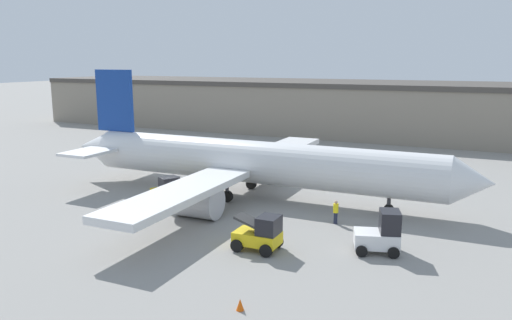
# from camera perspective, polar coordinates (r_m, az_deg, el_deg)

# --- Properties ---
(ground_plane) EXTENTS (400.00, 400.00, 0.00)m
(ground_plane) POSITION_cam_1_polar(r_m,az_deg,el_deg) (40.93, 0.00, -4.27)
(ground_plane) COLOR gray
(terminal_building) EXTENTS (97.25, 18.07, 7.83)m
(terminal_building) POSITION_cam_1_polar(r_m,az_deg,el_deg) (78.88, 8.00, 6.09)
(terminal_building) COLOR gray
(terminal_building) RESTS_ON ground_plane
(airplane) EXTENTS (36.12, 31.85, 10.18)m
(airplane) POSITION_cam_1_polar(r_m,az_deg,el_deg) (40.65, -1.20, -0.28)
(airplane) COLOR silver
(airplane) RESTS_ON ground_plane
(ground_crew_worker) EXTENTS (0.36, 0.36, 1.64)m
(ground_crew_worker) POSITION_cam_1_polar(r_m,az_deg,el_deg) (34.66, 9.10, -5.81)
(ground_crew_worker) COLOR #1E2338
(ground_crew_worker) RESTS_ON ground_plane
(baggage_tug) EXTENTS (3.02, 2.74, 2.35)m
(baggage_tug) POSITION_cam_1_polar(r_m,az_deg,el_deg) (38.99, -10.17, -3.66)
(baggage_tug) COLOR yellow
(baggage_tug) RESTS_ON ground_plane
(belt_loader_truck) EXTENTS (2.66, 1.89, 2.15)m
(belt_loader_truck) POSITION_cam_1_polar(r_m,az_deg,el_deg) (29.56, 0.50, -8.43)
(belt_loader_truck) COLOR yellow
(belt_loader_truck) RESTS_ON ground_plane
(pushback_tug) EXTENTS (2.92, 2.58, 2.52)m
(pushback_tug) POSITION_cam_1_polar(r_m,az_deg,el_deg) (30.12, 14.08, -8.20)
(pushback_tug) COLOR silver
(pushback_tug) RESTS_ON ground_plane
(safety_cone_near) EXTENTS (0.36, 0.36, 0.55)m
(safety_cone_near) POSITION_cam_1_polar(r_m,az_deg,el_deg) (23.26, -1.83, -16.18)
(safety_cone_near) COLOR #EF590F
(safety_cone_near) RESTS_ON ground_plane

